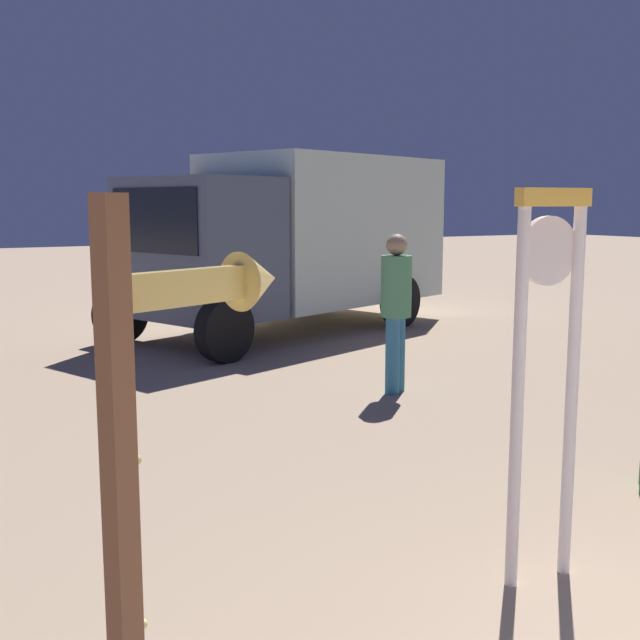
% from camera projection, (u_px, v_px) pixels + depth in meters
% --- Properties ---
extents(standing_clock, '(0.47, 0.13, 2.24)m').
position_uv_depth(standing_clock, '(547.00, 347.00, 4.36)').
color(standing_clock, white).
rests_on(standing_clock, ground_plane).
extents(arrow_sign, '(0.90, 0.49, 2.20)m').
position_uv_depth(arrow_sign, '(179.00, 390.00, 3.06)').
color(arrow_sign, brown).
rests_on(arrow_sign, ground_plane).
extents(person_distant, '(0.35, 0.35, 1.82)m').
position_uv_depth(person_distant, '(396.00, 305.00, 8.91)').
color(person_distant, teal).
rests_on(person_distant, ground_plane).
extents(box_truck_near, '(6.54, 4.42, 2.96)m').
position_uv_depth(box_truck_near, '(298.00, 235.00, 13.42)').
color(box_truck_near, silver).
rests_on(box_truck_near, ground_plane).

